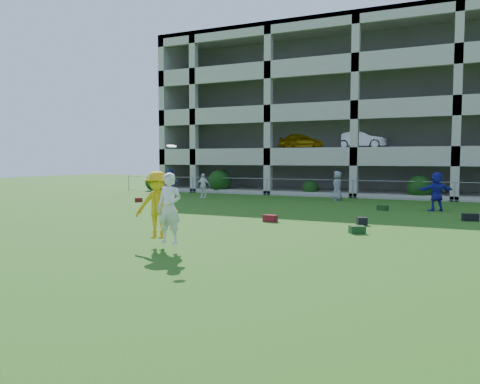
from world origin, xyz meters
The scene contains 15 objects.
ground centered at (0.00, 0.00, 0.00)m, with size 100.00×100.00×0.00m, color #235114.
bystander_a centered at (-11.70, 15.62, 0.92)m, with size 0.89×0.69×1.83m, color navy.
bystander_b centered at (-8.80, 14.85, 0.81)m, with size 0.94×0.39×1.61m, color white.
bystander_c centered at (-0.47, 16.65, 0.90)m, with size 0.88×0.57×1.81m, color gray.
bystander_d centered at (5.20, 13.06, 0.96)m, with size 1.78×0.57×1.92m, color #21229B.
bag_red_a centered at (-0.76, 6.00, 0.14)m, with size 0.55×0.30×0.28m, color #540E10.
bag_green_c centered at (3.00, 4.46, 0.13)m, with size 0.50×0.35×0.26m, color #153A19.
crate_d centered at (2.79, 6.58, 0.15)m, with size 0.35×0.35×0.30m, color black.
bag_black_e centered at (6.61, 9.63, 0.15)m, with size 0.60×0.30×0.30m, color black.
bag_red_f centered at (-10.99, 10.98, 0.12)m, with size 0.45×0.28×0.24m, color #611010.
bag_green_g centered at (2.80, 12.20, 0.12)m, with size 0.50×0.30×0.25m, color #133518.
frisbee_contest centered at (-1.54, -0.60, 1.22)m, with size 1.71×1.15×2.71m.
parking_garage centered at (-0.01, 27.70, 6.01)m, with size 30.00×14.00×12.00m.
fence centered at (0.00, 19.00, 0.61)m, with size 36.06×0.06×1.20m.
shrub_row centered at (4.59, 19.70, 1.51)m, with size 34.38×2.52×3.50m.
Camera 1 is at (5.96, -11.56, 2.53)m, focal length 35.00 mm.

